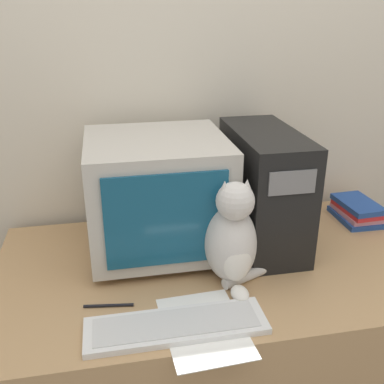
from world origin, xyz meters
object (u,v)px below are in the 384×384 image
(cat, at_px, (232,239))
(book_stack, at_px, (358,211))
(computer_tower, at_px, (263,188))
(keyboard, at_px, (176,326))
(pen, at_px, (109,306))
(crt_monitor, at_px, (158,194))

(cat, xyz_separation_m, book_stack, (0.61, 0.31, -0.10))
(cat, bearing_deg, book_stack, 26.54)
(computer_tower, xyz_separation_m, keyboard, (-0.38, -0.42, -0.19))
(computer_tower, distance_m, keyboard, 0.60)
(pen, bearing_deg, cat, 10.26)
(computer_tower, distance_m, pen, 0.66)
(book_stack, xyz_separation_m, pen, (-0.99, -0.38, -0.03))
(book_stack, bearing_deg, crt_monitor, -175.19)
(keyboard, bearing_deg, book_stack, 31.84)
(pen, bearing_deg, computer_tower, 27.70)
(cat, distance_m, book_stack, 0.69)
(crt_monitor, bearing_deg, keyboard, -91.43)
(crt_monitor, bearing_deg, pen, -121.02)
(crt_monitor, relative_size, keyboard, 0.94)
(crt_monitor, bearing_deg, cat, -51.07)
(computer_tower, xyz_separation_m, cat, (-0.17, -0.22, -0.06))
(computer_tower, relative_size, keyboard, 0.96)
(cat, bearing_deg, keyboard, -136.17)
(crt_monitor, relative_size, cat, 1.33)
(keyboard, height_order, book_stack, book_stack)
(cat, xyz_separation_m, pen, (-0.38, -0.07, -0.14))
(book_stack, bearing_deg, cat, -153.23)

